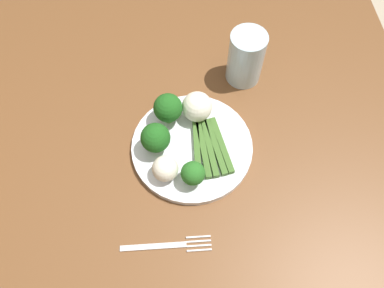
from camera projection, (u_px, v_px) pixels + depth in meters
ground_plane at (187, 243)px, 1.41m from camera, size 6.00×6.00×0.02m
dining_table at (184, 175)px, 0.84m from camera, size 1.50×1.04×0.72m
plate at (192, 147)px, 0.77m from camera, size 0.25×0.25×0.01m
asparagus_bundle at (209, 147)px, 0.75m from camera, size 0.13×0.08×0.01m
broccoli_near_center at (155, 138)px, 0.73m from camera, size 0.06×0.06×0.07m
broccoli_left at (168, 108)px, 0.76m from camera, size 0.06×0.06×0.07m
broccoli_back_right at (193, 173)px, 0.70m from camera, size 0.05×0.05×0.06m
cauliflower_near_fork at (197, 107)px, 0.77m from camera, size 0.06×0.06×0.06m
cauliflower_mid at (165, 169)px, 0.71m from camera, size 0.05×0.05×0.05m
fork at (168, 246)px, 0.68m from camera, size 0.03×0.17×0.00m
water_glass at (246, 58)px, 0.81m from camera, size 0.08×0.08×0.12m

